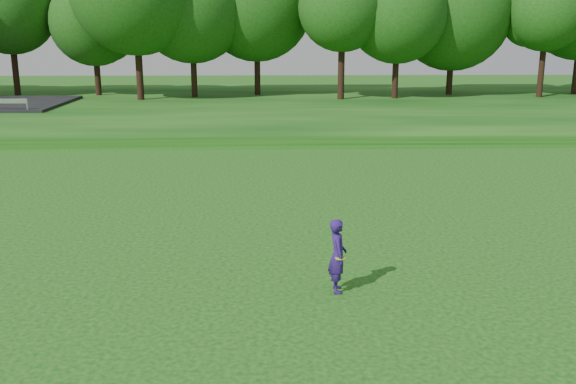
{
  "coord_description": "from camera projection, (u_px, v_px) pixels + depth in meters",
  "views": [
    {
      "loc": [
        2.39,
        -12.21,
        5.78
      ],
      "look_at": [
        2.86,
        5.28,
        1.3
      ],
      "focal_mm": 40.0,
      "sensor_mm": 36.0,
      "label": 1
    }
  ],
  "objects": [
    {
      "name": "woman",
      "position": [
        338.0,
        256.0,
        14.32
      ],
      "size": [
        0.43,
        0.64,
        1.7
      ],
      "color": "navy",
      "rests_on": "ground"
    },
    {
      "name": "ground",
      "position": [
        156.0,
        317.0,
        13.19
      ],
      "size": [
        140.0,
        140.0,
        0.0
      ],
      "primitive_type": "plane",
      "color": "#0C420D",
      "rests_on": "ground"
    },
    {
      "name": "walking_path",
      "position": [
        224.0,
        145.0,
        32.55
      ],
      "size": [
        130.0,
        1.6,
        0.04
      ],
      "primitive_type": "cube",
      "color": "gray",
      "rests_on": "ground"
    },
    {
      "name": "berm",
      "position": [
        237.0,
        107.0,
        46.04
      ],
      "size": [
        130.0,
        30.0,
        0.6
      ],
      "primitive_type": "cube",
      "color": "#0C420D",
      "rests_on": "ground"
    }
  ]
}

